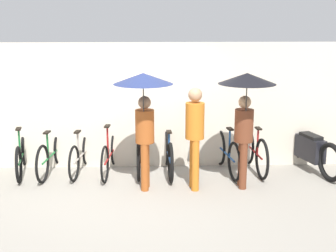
{
  "coord_description": "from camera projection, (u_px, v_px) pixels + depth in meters",
  "views": [
    {
      "loc": [
        0.24,
        -7.29,
        2.93
      ],
      "look_at": [
        0.54,
        0.85,
        1.0
      ],
      "focal_mm": 50.0,
      "sensor_mm": 36.0,
      "label": 1
    }
  ],
  "objects": [
    {
      "name": "ground_plane",
      "position": [
        138.0,
        197.0,
        7.75
      ],
      "size": [
        30.0,
        30.0,
        0.0
      ],
      "primitive_type": "plane",
      "color": "gray"
    },
    {
      "name": "back_wall",
      "position": [
        139.0,
        106.0,
        9.09
      ],
      "size": [
        13.5,
        0.12,
        2.44
      ],
      "color": "beige",
      "rests_on": "ground"
    },
    {
      "name": "parked_bicycle_0",
      "position": [
        22.0,
        155.0,
        8.82
      ],
      "size": [
        0.47,
        1.69,
        1.1
      ],
      "rotation": [
        0.0,
        0.0,
        1.73
      ],
      "color": "black",
      "rests_on": "ground"
    },
    {
      "name": "parked_bicycle_1",
      "position": [
        52.0,
        154.0,
        8.86
      ],
      "size": [
        0.44,
        1.77,
        1.04
      ],
      "rotation": [
        0.0,
        0.0,
        1.48
      ],
      "color": "black",
      "rests_on": "ground"
    },
    {
      "name": "parked_bicycle_2",
      "position": [
        81.0,
        154.0,
        8.89
      ],
      "size": [
        0.44,
        1.63,
        1.0
      ],
      "rotation": [
        0.0,
        0.0,
        1.46
      ],
      "color": "black",
      "rests_on": "ground"
    },
    {
      "name": "parked_bicycle_3",
      "position": [
        110.0,
        154.0,
        8.86
      ],
      "size": [
        0.44,
        1.73,
        1.01
      ],
      "rotation": [
        0.0,
        0.0,
        1.48
      ],
      "color": "black",
      "rests_on": "ground"
    },
    {
      "name": "parked_bicycle_4",
      "position": [
        139.0,
        152.0,
        8.92
      ],
      "size": [
        0.44,
        1.79,
        1.0
      ],
      "rotation": [
        0.0,
        0.0,
        1.58
      ],
      "color": "black",
      "rests_on": "ground"
    },
    {
      "name": "parked_bicycle_5",
      "position": [
        168.0,
        154.0,
        8.85
      ],
      "size": [
        0.44,
        1.77,
        1.04
      ],
      "rotation": [
        0.0,
        0.0,
        1.61
      ],
      "color": "black",
      "rests_on": "ground"
    },
    {
      "name": "parked_bicycle_6",
      "position": [
        197.0,
        153.0,
        8.9
      ],
      "size": [
        0.44,
        1.71,
        1.11
      ],
      "rotation": [
        0.0,
        0.0,
        1.49
      ],
      "color": "black",
      "rests_on": "ground"
    },
    {
      "name": "parked_bicycle_7",
      "position": [
        226.0,
        153.0,
        8.88
      ],
      "size": [
        0.44,
        1.7,
        0.99
      ],
      "rotation": [
        0.0,
        0.0,
        1.7
      ],
      "color": "black",
      "rests_on": "ground"
    },
    {
      "name": "parked_bicycle_8",
      "position": [
        255.0,
        151.0,
        8.97
      ],
      "size": [
        0.44,
        1.71,
        1.11
      ],
      "rotation": [
        0.0,
        0.0,
        1.63
      ],
      "color": "black",
      "rests_on": "ground"
    },
    {
      "name": "pedestrian_leading",
      "position": [
        144.0,
        100.0,
        7.67
      ],
      "size": [
        0.97,
        0.97,
        2.03
      ],
      "rotation": [
        0.0,
        0.0,
        3.04
      ],
      "color": "#9E4C1E",
      "rests_on": "ground"
    },
    {
      "name": "pedestrian_center",
      "position": [
        195.0,
        130.0,
        7.88
      ],
      "size": [
        0.32,
        0.32,
        1.77
      ],
      "rotation": [
        0.0,
        0.0,
        3.25
      ],
      "color": "#C66B1E",
      "rests_on": "ground"
    },
    {
      "name": "pedestrian_trailing",
      "position": [
        246.0,
        100.0,
        7.76
      ],
      "size": [
        0.95,
        0.95,
        2.02
      ],
      "rotation": [
        0.0,
        0.0,
        3.11
      ],
      "color": "brown",
      "rests_on": "ground"
    },
    {
      "name": "motorcycle",
      "position": [
        310.0,
        150.0,
        8.99
      ],
      "size": [
        0.75,
        1.97,
        0.92
      ],
      "rotation": [
        0.0,
        0.0,
        1.83
      ],
      "color": "black",
      "rests_on": "ground"
    }
  ]
}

